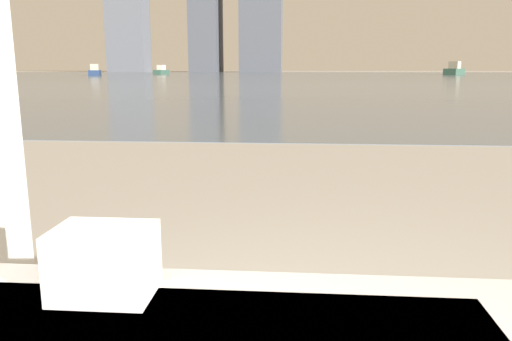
{
  "coord_description": "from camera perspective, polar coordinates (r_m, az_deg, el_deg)",
  "views": [
    {
      "loc": [
        0.25,
        -0.16,
        1.09
      ],
      "look_at": [
        0.05,
        2.3,
        0.57
      ],
      "focal_mm": 35.0,
      "sensor_mm": 36.0,
      "label": 1
    }
  ],
  "objects": [
    {
      "name": "harbor_boat_2",
      "position": [
        79.53,
        21.72,
        10.61
      ],
      "size": [
        4.19,
        5.33,
        1.94
      ],
      "color": "#335647",
      "rests_on": "harbor_water"
    },
    {
      "name": "harbor_boat_3",
      "position": [
        70.54,
        -17.94,
        10.71
      ],
      "size": [
        2.53,
        4.25,
        1.51
      ],
      "color": "navy",
      "rests_on": "harbor_water"
    },
    {
      "name": "towel_stack",
      "position": [
        1.2,
        -16.97,
        -9.96
      ],
      "size": [
        0.22,
        0.16,
        0.16
      ],
      "color": "white",
      "rests_on": "bathtub"
    },
    {
      "name": "skyline_tower_0",
      "position": [
        125.09,
        -14.48,
        16.46
      ],
      "size": [
        8.9,
        6.58,
        24.46
      ],
      "color": "slate",
      "rests_on": "ground_plane"
    },
    {
      "name": "harbor_water",
      "position": [
        62.17,
        4.41,
        10.68
      ],
      "size": [
        180.0,
        110.0,
        0.01
      ],
      "color": "slate",
      "rests_on": "ground_plane"
    },
    {
      "name": "harbor_boat_1",
      "position": [
        82.95,
        -10.77,
        11.12
      ],
      "size": [
        1.75,
        3.97,
        1.44
      ],
      "color": "#335647",
      "rests_on": "harbor_water"
    }
  ]
}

